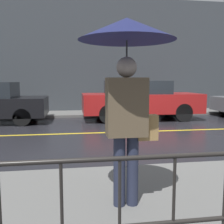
{
  "coord_description": "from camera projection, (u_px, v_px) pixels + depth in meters",
  "views": [
    {
      "loc": [
        -2.4,
        -7.87,
        1.6
      ],
      "look_at": [
        -1.45,
        -1.71,
        0.85
      ],
      "focal_mm": 42.0,
      "sensor_mm": 36.0,
      "label": 1
    }
  ],
  "objects": [
    {
      "name": "ground_plane",
      "position": [
        149.0,
        131.0,
        8.28
      ],
      "size": [
        80.0,
        80.0,
        0.0
      ],
      "primitive_type": "plane",
      "color": "black"
    },
    {
      "name": "pedestrian",
      "position": [
        127.0,
        59.0,
        2.96
      ],
      "size": [
        1.1,
        1.1,
        2.19
      ],
      "rotation": [
        0.0,
        0.0,
        3.14
      ],
      "color": "#23283D",
      "rests_on": "sidewalk_near"
    },
    {
      "name": "building_storefront",
      "position": [
        119.0,
        56.0,
        13.31
      ],
      "size": [
        28.0,
        0.3,
        5.68
      ],
      "color": "#383D42",
      "rests_on": "ground_plane"
    },
    {
      "name": "sidewalk_far",
      "position": [
        122.0,
        113.0,
        12.59
      ],
      "size": [
        28.0,
        1.84,
        0.11
      ],
      "color": "#60605E",
      "rests_on": "ground_plane"
    },
    {
      "name": "car_red",
      "position": [
        140.0,
        100.0,
        10.71
      ],
      "size": [
        4.78,
        1.81,
        1.59
      ],
      "color": "maroon",
      "rests_on": "ground_plane"
    },
    {
      "name": "lane_marking",
      "position": [
        149.0,
        131.0,
        8.28
      ],
      "size": [
        25.2,
        0.12,
        0.01
      ],
      "color": "gold",
      "rests_on": "ground_plane"
    }
  ]
}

